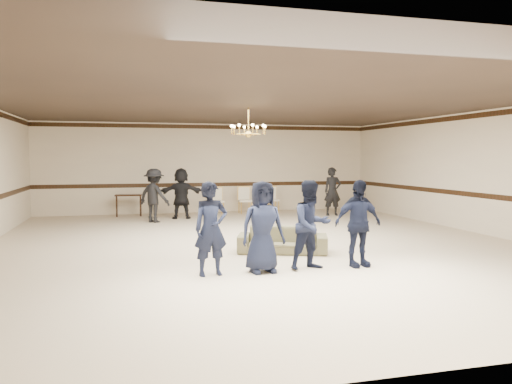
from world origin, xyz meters
TOP-DOWN VIEW (x-y plane):
  - room at (0.00, 0.00)m, footprint 12.01×14.01m
  - chair_rail at (0.00, 6.99)m, footprint 12.00×0.02m
  - crown_molding at (0.00, 6.99)m, footprint 12.00×0.02m
  - chandelier at (0.00, 1.00)m, footprint 0.94×0.94m
  - boy_a at (-1.56, -2.69)m, footprint 0.62×0.45m
  - boy_b at (-0.66, -2.69)m, footprint 0.82×0.57m
  - boy_c at (0.24, -2.69)m, footprint 0.88×0.75m
  - boy_d at (1.14, -2.69)m, footprint 0.96×0.48m
  - settee at (0.22, -1.08)m, footprint 1.98×1.30m
  - adult_left at (-2.09, 4.55)m, footprint 1.20×1.16m
  - adult_mid at (-1.19, 5.25)m, footprint 1.56×0.61m
  - adult_right at (3.91, 4.85)m, footprint 0.63×0.44m
  - banquet_chair_left at (0.16, 6.20)m, footprint 0.45×0.45m
  - banquet_chair_mid at (1.16, 6.20)m, footprint 0.47×0.47m
  - banquet_chair_right at (2.16, 6.20)m, footprint 0.45×0.45m
  - console_table at (-2.84, 6.40)m, footprint 0.91×0.46m

SIDE VIEW (x-z plane):
  - settee at x=0.22m, z-range 0.00..0.54m
  - console_table at x=-2.84m, z-range 0.00..0.74m
  - banquet_chair_left at x=0.16m, z-range 0.00..0.93m
  - banquet_chair_mid at x=1.16m, z-range 0.00..0.93m
  - banquet_chair_right at x=2.16m, z-range 0.00..0.93m
  - boy_a at x=-1.56m, z-range 0.00..1.59m
  - boy_b at x=-0.66m, z-range 0.00..1.59m
  - boy_c at x=0.24m, z-range 0.00..1.59m
  - boy_d at x=1.14m, z-range 0.00..1.59m
  - adult_left at x=-2.09m, z-range 0.00..1.64m
  - adult_mid at x=-1.19m, z-range 0.00..1.64m
  - adult_right at x=3.91m, z-range 0.00..1.64m
  - chair_rail at x=0.00m, z-range 0.93..1.07m
  - room at x=0.00m, z-range -0.01..3.20m
  - chandelier at x=0.00m, z-range 2.43..3.32m
  - crown_molding at x=0.00m, z-range 3.01..3.15m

